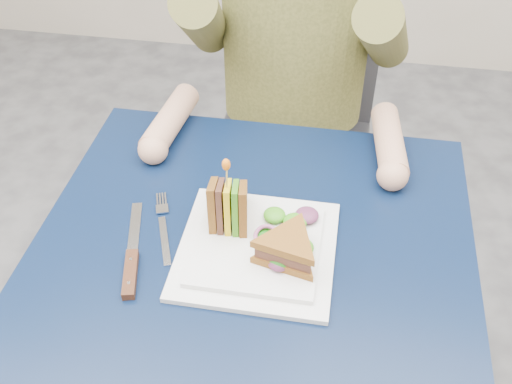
% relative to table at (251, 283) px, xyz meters
% --- Properties ---
extents(table, '(0.75, 0.75, 0.73)m').
position_rel_table_xyz_m(table, '(0.00, 0.00, 0.00)').
color(table, black).
rests_on(table, ground).
extents(chair, '(0.42, 0.40, 0.93)m').
position_rel_table_xyz_m(chair, '(0.00, 0.70, -0.11)').
color(chair, '#47474C').
rests_on(chair, ground).
extents(diner, '(0.54, 0.59, 0.74)m').
position_rel_table_xyz_m(diner, '(-0.00, 0.59, 0.26)').
color(diner, brown).
rests_on(diner, chair).
extents(plate, '(0.26, 0.26, 0.02)m').
position_rel_table_xyz_m(plate, '(0.01, 0.00, 0.09)').
color(plate, white).
rests_on(plate, table).
extents(sandwich_flat, '(0.15, 0.15, 0.05)m').
position_rel_table_xyz_m(sandwich_flat, '(0.07, -0.02, 0.12)').
color(sandwich_flat, brown).
rests_on(sandwich_flat, plate).
extents(sandwich_upright, '(0.09, 0.15, 0.15)m').
position_rel_table_xyz_m(sandwich_upright, '(-0.05, 0.05, 0.13)').
color(sandwich_upright, brown).
rests_on(sandwich_upright, plate).
extents(fork, '(0.07, 0.17, 0.01)m').
position_rel_table_xyz_m(fork, '(-0.16, 0.03, 0.08)').
color(fork, silver).
rests_on(fork, table).
extents(knife, '(0.07, 0.22, 0.02)m').
position_rel_table_xyz_m(knife, '(-0.19, -0.06, 0.09)').
color(knife, silver).
rests_on(knife, table).
extents(toothpick, '(0.01, 0.01, 0.06)m').
position_rel_table_xyz_m(toothpick, '(-0.05, 0.05, 0.20)').
color(toothpick, tan).
rests_on(toothpick, sandwich_upright).
extents(toothpick_frill, '(0.01, 0.01, 0.02)m').
position_rel_table_xyz_m(toothpick_frill, '(-0.05, 0.05, 0.23)').
color(toothpick_frill, orange).
rests_on(toothpick_frill, sandwich_upright).
extents(lettuce_spill, '(0.15, 0.13, 0.02)m').
position_rel_table_xyz_m(lettuce_spill, '(0.02, 0.01, 0.11)').
color(lettuce_spill, '#337A14').
rests_on(lettuce_spill, plate).
extents(onion_ring, '(0.04, 0.04, 0.02)m').
position_rel_table_xyz_m(onion_ring, '(0.03, 0.01, 0.11)').
color(onion_ring, '#9E4C7A').
rests_on(onion_ring, plate).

